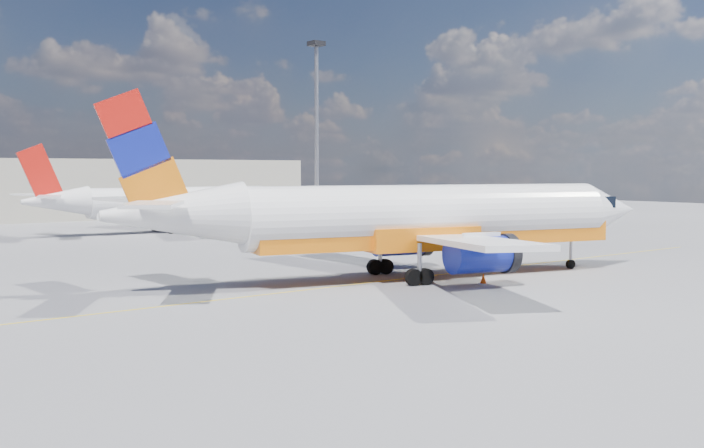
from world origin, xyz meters
TOP-DOWN VIEW (x-y plane):
  - ground at (0.00, 0.00)m, footprint 240.00×240.00m
  - taxi_line at (0.00, 3.00)m, footprint 70.00×0.15m
  - terminal_main at (5.00, 75.00)m, footprint 70.00×14.00m
  - main_jet at (3.96, 2.68)m, footprint 36.07×27.58m
  - second_jet at (7.85, 44.84)m, footprint 30.05×23.79m
  - gse_tug at (15.54, 7.23)m, footprint 2.89×2.30m
  - traffic_cone at (5.62, -1.47)m, footprint 0.44×0.44m
  - floodlight_mast at (22.01, 38.33)m, footprint 1.50×1.50m

SIDE VIEW (x-z plane):
  - ground at x=0.00m, z-range 0.00..0.00m
  - taxi_line at x=0.00m, z-range 0.00..0.01m
  - traffic_cone at x=5.62m, z-range -0.01..0.61m
  - gse_tug at x=15.54m, z-range -0.05..1.79m
  - second_jet at x=7.85m, z-range -1.52..7.60m
  - main_jet at x=3.96m, z-range -1.82..9.08m
  - terminal_main at x=5.00m, z-range 0.00..8.00m
  - floodlight_mast at x=22.01m, z-range 2.05..22.61m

